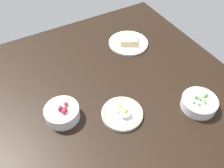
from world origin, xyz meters
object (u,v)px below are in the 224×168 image
(bowl_berries, at_px, (62,112))
(plate_eggs, at_px, (122,113))
(plate_sandwich, at_px, (128,42))
(bowl_peas, at_px, (199,103))

(bowl_berries, xyz_separation_m, plate_eggs, (0.11, 0.22, -0.02))
(plate_sandwich, bearing_deg, bowl_berries, -60.06)
(bowl_peas, bearing_deg, bowl_berries, -113.80)
(bowl_berries, bearing_deg, plate_sandwich, 119.94)
(bowl_peas, height_order, plate_eggs, bowl_peas)
(bowl_berries, relative_size, plate_sandwich, 0.67)
(bowl_peas, xyz_separation_m, plate_sandwich, (-0.52, -0.03, -0.01))
(bowl_peas, relative_size, bowl_berries, 1.05)
(bowl_berries, height_order, plate_sandwich, bowl_berries)
(bowl_peas, relative_size, plate_sandwich, 0.70)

